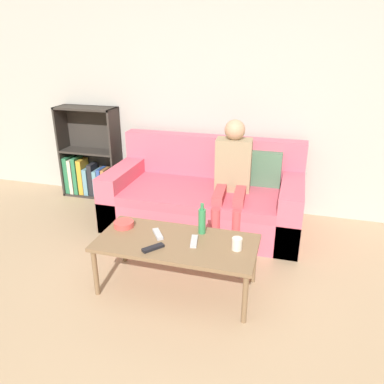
# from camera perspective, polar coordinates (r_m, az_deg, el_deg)

# --- Properties ---
(ground_plane) EXTENTS (22.00, 22.00, 0.00)m
(ground_plane) POSITION_cam_1_polar(r_m,az_deg,el_deg) (2.54, -9.14, -25.40)
(ground_plane) COLOR tan
(wall_back) EXTENTS (12.00, 0.06, 2.60)m
(wall_back) POSITION_cam_1_polar(r_m,az_deg,el_deg) (4.24, 4.86, 14.54)
(wall_back) COLOR #B7B2A8
(wall_back) RESTS_ON ground_plane
(couch) EXTENTS (2.01, 0.97, 0.89)m
(couch) POSITION_cam_1_polar(r_m,az_deg,el_deg) (4.00, 2.03, -0.98)
(couch) COLOR #DB5B70
(couch) RESTS_ON ground_plane
(bookshelf) EXTENTS (0.74, 0.28, 1.12)m
(bookshelf) POSITION_cam_1_polar(r_m,az_deg,el_deg) (4.90, -15.38, 4.25)
(bookshelf) COLOR #332D28
(bookshelf) RESTS_ON ground_plane
(coffee_table) EXTENTS (1.24, 0.58, 0.43)m
(coffee_table) POSITION_cam_1_polar(r_m,az_deg,el_deg) (2.92, -2.39, -8.13)
(coffee_table) COLOR brown
(coffee_table) RESTS_ON ground_plane
(person_adult) EXTENTS (0.37, 0.68, 1.15)m
(person_adult) POSITION_cam_1_polar(r_m,az_deg,el_deg) (3.72, 6.16, 3.20)
(person_adult) COLOR #C6474C
(person_adult) RESTS_ON ground_plane
(cup_near) EXTENTS (0.08, 0.08, 0.09)m
(cup_near) POSITION_cam_1_polar(r_m,az_deg,el_deg) (2.79, 6.86, -7.84)
(cup_near) COLOR silver
(cup_near) RESTS_ON coffee_table
(tv_remote_0) EXTENTS (0.14, 0.16, 0.02)m
(tv_remote_0) POSITION_cam_1_polar(r_m,az_deg,el_deg) (2.81, -5.95, -8.46)
(tv_remote_0) COLOR black
(tv_remote_0) RESTS_ON coffee_table
(tv_remote_1) EXTENTS (0.14, 0.17, 0.02)m
(tv_remote_1) POSITION_cam_1_polar(r_m,az_deg,el_deg) (2.99, -5.23, -6.39)
(tv_remote_1) COLOR #B7B7BC
(tv_remote_1) RESTS_ON coffee_table
(tv_remote_2) EXTENTS (0.08, 0.18, 0.02)m
(tv_remote_2) POSITION_cam_1_polar(r_m,az_deg,el_deg) (2.88, 0.32, -7.51)
(tv_remote_2) COLOR #B7B7BC
(tv_remote_2) RESTS_ON coffee_table
(snack_bowl) EXTENTS (0.17, 0.17, 0.05)m
(snack_bowl) POSITION_cam_1_polar(r_m,az_deg,el_deg) (3.15, -10.35, -4.82)
(snack_bowl) COLOR #DB4C47
(snack_bowl) RESTS_ON coffee_table
(bottle) EXTENTS (0.06, 0.06, 0.26)m
(bottle) POSITION_cam_1_polar(r_m,az_deg,el_deg) (2.97, 1.54, -4.39)
(bottle) COLOR #33844C
(bottle) RESTS_ON coffee_table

